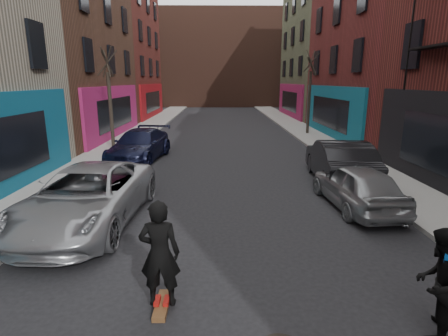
{
  "coord_description": "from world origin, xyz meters",
  "views": [
    {
      "loc": [
        -0.3,
        -1.36,
        3.85
      ],
      "look_at": [
        -0.16,
        7.62,
        1.6
      ],
      "focal_mm": 28.0,
      "sensor_mm": 36.0,
      "label": 1
    }
  ],
  "objects_px": {
    "tree_left_far": "(109,90)",
    "skateboard": "(162,305)",
    "parked_left_far": "(88,196)",
    "parked_right_far": "(357,186)",
    "parked_right_end": "(339,161)",
    "skateboarder": "(160,254)",
    "pedestrian": "(439,283)",
    "parked_left_end": "(140,145)",
    "tree_right_far": "(310,85)"
  },
  "relations": [
    {
      "from": "skateboard",
      "to": "skateboarder",
      "type": "bearing_deg",
      "value": 0.0
    },
    {
      "from": "tree_right_far",
      "to": "parked_left_end",
      "type": "bearing_deg",
      "value": -141.47
    },
    {
      "from": "tree_right_far",
      "to": "pedestrian",
      "type": "relative_size",
      "value": 3.84
    },
    {
      "from": "parked_left_end",
      "to": "tree_right_far",
      "type": "bearing_deg",
      "value": 45.87
    },
    {
      "from": "tree_left_far",
      "to": "skateboarder",
      "type": "bearing_deg",
      "value": -70.72
    },
    {
      "from": "parked_right_far",
      "to": "parked_right_end",
      "type": "bearing_deg",
      "value": -101.6
    },
    {
      "from": "parked_right_end",
      "to": "pedestrian",
      "type": "height_order",
      "value": "pedestrian"
    },
    {
      "from": "parked_left_far",
      "to": "tree_right_far",
      "type": "bearing_deg",
      "value": 61.35
    },
    {
      "from": "parked_right_end",
      "to": "skateboarder",
      "type": "distance_m",
      "value": 9.53
    },
    {
      "from": "parked_right_end",
      "to": "pedestrian",
      "type": "xyz_separation_m",
      "value": [
        -1.34,
        -8.4,
        0.05
      ]
    },
    {
      "from": "tree_left_far",
      "to": "skateboard",
      "type": "height_order",
      "value": "tree_left_far"
    },
    {
      "from": "skateboard",
      "to": "skateboarder",
      "type": "distance_m",
      "value": 0.99
    },
    {
      "from": "tree_left_far",
      "to": "parked_left_far",
      "type": "distance_m",
      "value": 10.83
    },
    {
      "from": "tree_right_far",
      "to": "parked_right_end",
      "type": "distance_m",
      "value": 12.77
    },
    {
      "from": "parked_right_far",
      "to": "parked_right_end",
      "type": "height_order",
      "value": "parked_right_end"
    },
    {
      "from": "parked_left_far",
      "to": "skateboard",
      "type": "relative_size",
      "value": 7.08
    },
    {
      "from": "parked_left_far",
      "to": "parked_right_far",
      "type": "distance_m",
      "value": 7.94
    },
    {
      "from": "pedestrian",
      "to": "parked_right_end",
      "type": "bearing_deg",
      "value": -144.0
    },
    {
      "from": "parked_left_far",
      "to": "skateboarder",
      "type": "bearing_deg",
      "value": -52.34
    },
    {
      "from": "skateboarder",
      "to": "pedestrian",
      "type": "xyz_separation_m",
      "value": [
        4.3,
        -0.72,
        -0.15
      ]
    },
    {
      "from": "tree_right_far",
      "to": "parked_right_end",
      "type": "relative_size",
      "value": 1.33
    },
    {
      "from": "parked_left_end",
      "to": "parked_left_far",
      "type": "bearing_deg",
      "value": -80.28
    },
    {
      "from": "parked_left_far",
      "to": "parked_right_far",
      "type": "height_order",
      "value": "parked_left_far"
    },
    {
      "from": "parked_left_far",
      "to": "parked_right_far",
      "type": "bearing_deg",
      "value": 11.52
    },
    {
      "from": "parked_left_end",
      "to": "parked_right_far",
      "type": "xyz_separation_m",
      "value": [
        8.18,
        -6.81,
        -0.05
      ]
    },
    {
      "from": "parked_right_far",
      "to": "parked_right_end",
      "type": "distance_m",
      "value": 2.79
    },
    {
      "from": "tree_left_far",
      "to": "skateboard",
      "type": "relative_size",
      "value": 8.12
    },
    {
      "from": "parked_left_end",
      "to": "pedestrian",
      "type": "xyz_separation_m",
      "value": [
        7.22,
        -12.45,
        0.14
      ]
    },
    {
      "from": "tree_left_far",
      "to": "tree_right_far",
      "type": "relative_size",
      "value": 0.96
    },
    {
      "from": "parked_left_far",
      "to": "skateboard",
      "type": "bearing_deg",
      "value": -52.34
    },
    {
      "from": "tree_left_far",
      "to": "pedestrian",
      "type": "height_order",
      "value": "tree_left_far"
    },
    {
      "from": "parked_left_far",
      "to": "parked_left_end",
      "type": "height_order",
      "value": "parked_left_far"
    },
    {
      "from": "tree_right_far",
      "to": "skateboarder",
      "type": "relative_size",
      "value": 3.62
    },
    {
      "from": "parked_left_far",
      "to": "skateboarder",
      "type": "height_order",
      "value": "skateboarder"
    },
    {
      "from": "parked_left_end",
      "to": "parked_right_far",
      "type": "height_order",
      "value": "parked_left_end"
    },
    {
      "from": "parked_left_end",
      "to": "pedestrian",
      "type": "distance_m",
      "value": 14.39
    },
    {
      "from": "skateboard",
      "to": "tree_left_far",
      "type": "bearing_deg",
      "value": 109.68
    },
    {
      "from": "tree_left_far",
      "to": "pedestrian",
      "type": "xyz_separation_m",
      "value": [
        9.2,
        -14.74,
        -2.49
      ]
    },
    {
      "from": "parked_left_far",
      "to": "skateboard",
      "type": "xyz_separation_m",
      "value": [
        2.59,
        -3.76,
        -0.74
      ]
    },
    {
      "from": "tree_left_far",
      "to": "parked_right_far",
      "type": "relative_size",
      "value": 1.59
    },
    {
      "from": "tree_left_far",
      "to": "skateboard",
      "type": "xyz_separation_m",
      "value": [
        4.9,
        -14.02,
        -3.33
      ]
    },
    {
      "from": "skateboard",
      "to": "pedestrian",
      "type": "bearing_deg",
      "value": -9.1
    },
    {
      "from": "tree_left_far",
      "to": "parked_left_end",
      "type": "relative_size",
      "value": 1.26
    },
    {
      "from": "parked_right_end",
      "to": "pedestrian",
      "type": "relative_size",
      "value": 2.89
    },
    {
      "from": "skateboard",
      "to": "pedestrian",
      "type": "relative_size",
      "value": 0.45
    },
    {
      "from": "tree_right_far",
      "to": "skateboard",
      "type": "xyz_separation_m",
      "value": [
        -7.5,
        -20.02,
        -3.48
      ]
    },
    {
      "from": "pedestrian",
      "to": "tree_right_far",
      "type": "bearing_deg",
      "value": -143.71
    },
    {
      "from": "parked_left_far",
      "to": "parked_right_end",
      "type": "bearing_deg",
      "value": 28.63
    },
    {
      "from": "skateboard",
      "to": "pedestrian",
      "type": "height_order",
      "value": "pedestrian"
    },
    {
      "from": "parked_right_end",
      "to": "parked_left_far",
      "type": "bearing_deg",
      "value": 30.48
    }
  ]
}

